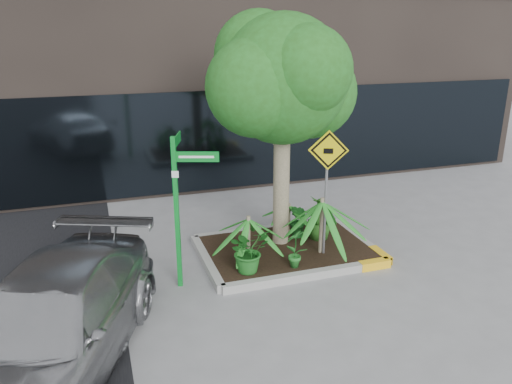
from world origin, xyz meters
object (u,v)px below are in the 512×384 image
object	(u,v)px
tree	(283,80)
cattle_sign	(327,172)
parked_car	(49,327)
street_sign_post	(180,196)

from	to	relation	value
tree	cattle_sign	size ratio (longest dim) A/B	1.93
parked_car	street_sign_post	bearing A→B (deg)	63.11
tree	parked_car	size ratio (longest dim) A/B	1.00
parked_car	street_sign_post	world-z (taller)	street_sign_post
tree	cattle_sign	bearing A→B (deg)	-51.96
tree	parked_car	world-z (taller)	tree
tree	cattle_sign	xyz separation A→B (m)	(0.59, -0.76, -1.58)
tree	street_sign_post	size ratio (longest dim) A/B	1.75
parked_car	cattle_sign	bearing A→B (deg)	43.49
street_sign_post	cattle_sign	size ratio (longest dim) A/B	1.10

